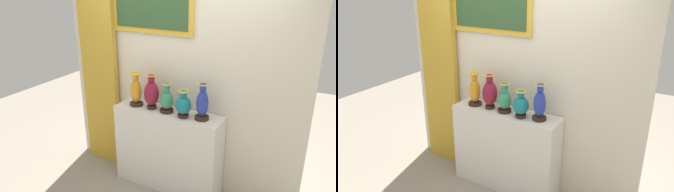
# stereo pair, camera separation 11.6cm
# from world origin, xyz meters

# --- Properties ---
(ground_plane) EXTENTS (8.97, 8.97, 0.00)m
(ground_plane) POSITION_xyz_m (0.00, 0.00, 0.00)
(ground_plane) COLOR gray
(display_shelf) EXTENTS (1.29, 0.36, 1.00)m
(display_shelf) POSITION_xyz_m (0.00, 0.00, 0.50)
(display_shelf) COLOR silver
(display_shelf) RESTS_ON ground_plane
(back_wall) EXTENTS (2.97, 0.14, 2.69)m
(back_wall) POSITION_xyz_m (-0.01, 0.24, 1.38)
(back_wall) COLOR beige
(back_wall) RESTS_ON ground_plane
(curtain_gold) EXTENTS (0.52, 0.08, 2.29)m
(curtain_gold) POSITION_xyz_m (-1.06, 0.12, 1.15)
(curtain_gold) COLOR gold
(curtain_gold) RESTS_ON ground_plane
(vase_amber) EXTENTS (0.16, 0.16, 0.41)m
(vase_amber) POSITION_xyz_m (-0.42, -0.02, 1.17)
(vase_amber) COLOR #382319
(vase_amber) RESTS_ON display_shelf
(vase_burgundy) EXTENTS (0.17, 0.17, 0.41)m
(vase_burgundy) POSITION_xyz_m (-0.21, -0.01, 1.18)
(vase_burgundy) COLOR #382319
(vase_burgundy) RESTS_ON display_shelf
(vase_jade) EXTENTS (0.15, 0.15, 0.34)m
(vase_jade) POSITION_xyz_m (-0.01, -0.02, 1.13)
(vase_jade) COLOR #382319
(vase_jade) RESTS_ON display_shelf
(vase_teal) EXTENTS (0.18, 0.18, 0.31)m
(vase_teal) POSITION_xyz_m (0.22, -0.06, 1.14)
(vase_teal) COLOR #382319
(vase_teal) RESTS_ON display_shelf
(vase_cobalt) EXTENTS (0.16, 0.16, 0.41)m
(vase_cobalt) POSITION_xyz_m (0.42, -0.01, 1.17)
(vase_cobalt) COLOR #382319
(vase_cobalt) RESTS_ON display_shelf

